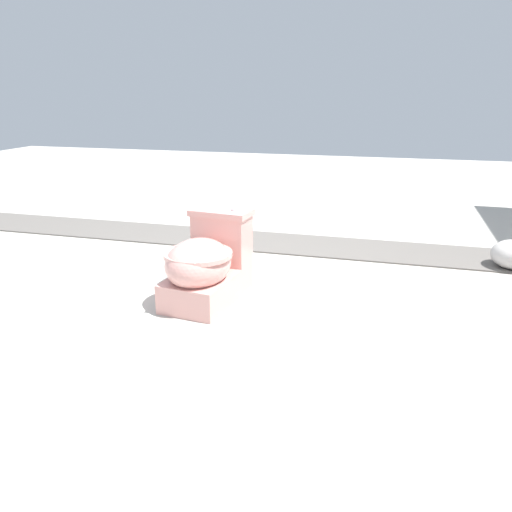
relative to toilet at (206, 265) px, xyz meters
name	(u,v)px	position (x,y,z in m)	size (l,w,h in m)	color
ground_plane	(238,297)	(-0.08, 0.16, -0.22)	(14.00, 14.00, 0.00)	#B7B2A8
gravel_strip	(341,248)	(-1.23, 0.66, -0.21)	(0.56, 8.00, 0.01)	#605B56
toilet	(206,265)	(0.00, 0.00, 0.00)	(0.67, 0.45, 0.52)	#E09E93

